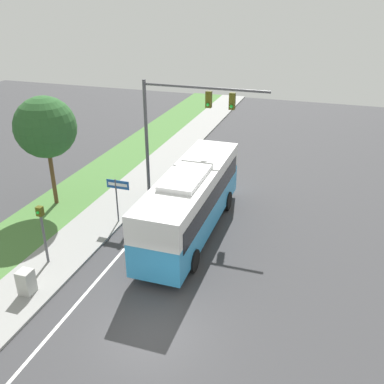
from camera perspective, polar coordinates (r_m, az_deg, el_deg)
The scene contains 9 objects.
ground_plane at distance 16.94m, azimuth -5.47°, elevation -18.45°, with size 80.00×80.00×0.00m, color #38383A.
sidewalk at distance 19.73m, azimuth -22.72°, elevation -13.13°, with size 2.80×80.00×0.12m.
lane_divider_near at distance 18.38m, azimuth -16.23°, elevation -15.39°, with size 0.14×30.00×0.01m.
bus at distance 21.94m, azimuth -0.10°, elevation -0.84°, with size 2.63×10.42×3.67m.
signal_gantry at distance 24.88m, azimuth -1.62°, elevation 9.95°, with size 7.33×0.41×7.12m.
pedestrian_signal at distance 20.51m, azimuth -19.34°, elevation -4.27°, with size 0.28×0.34×3.02m.
street_sign at distance 23.25m, azimuth -9.92°, elevation -0.05°, with size 1.30×0.08×2.65m.
utility_cabinet at distance 19.50m, azimuth -21.24°, elevation -11.11°, with size 0.58×0.59×1.09m.
roadside_tree at distance 25.39m, azimuth -18.97°, elevation 8.15°, with size 3.46×3.46×6.44m.
Camera 1 is at (5.26, -11.10, 11.67)m, focal length 40.00 mm.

